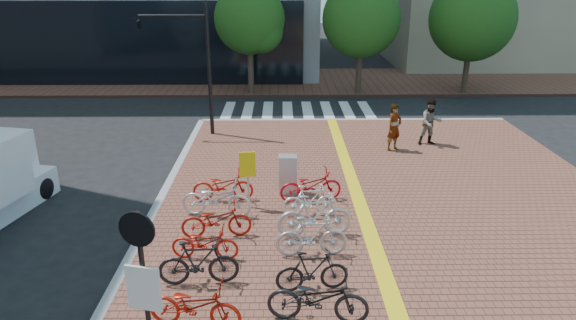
{
  "coord_description": "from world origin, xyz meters",
  "views": [
    {
      "loc": [
        -0.32,
        -10.89,
        6.64
      ],
      "look_at": [
        -0.12,
        3.5,
        1.3
      ],
      "focal_mm": 32.0,
      "sensor_mm": 36.0,
      "label": 1
    }
  ],
  "objects_px": {
    "pedestrian_b": "(431,122)",
    "pedestrian_a": "(394,127)",
    "bike_2": "(205,243)",
    "yellow_sign": "(248,169)",
    "bike_3": "(216,220)",
    "bike_6": "(318,298)",
    "bike_8": "(312,236)",
    "bike_4": "(216,199)",
    "bike_5": "(223,186)",
    "bike_9": "(315,216)",
    "bike_10": "(310,200)",
    "bike_11": "(311,185)",
    "bike_7": "(312,271)",
    "traffic_light_pole": "(177,46)",
    "notice_sign": "(143,278)",
    "bike_1": "(198,263)",
    "utility_box": "(288,175)",
    "bike_0": "(195,305)"
  },
  "relations": [
    {
      "from": "bike_10",
      "to": "traffic_light_pole",
      "type": "xyz_separation_m",
      "value": [
        -4.93,
        7.79,
        3.19
      ]
    },
    {
      "from": "notice_sign",
      "to": "bike_1",
      "type": "bearing_deg",
      "value": 82.94
    },
    {
      "from": "bike_3",
      "to": "bike_9",
      "type": "xyz_separation_m",
      "value": [
        2.53,
        -0.0,
        0.11
      ]
    },
    {
      "from": "bike_2",
      "to": "yellow_sign",
      "type": "height_order",
      "value": "yellow_sign"
    },
    {
      "from": "utility_box",
      "to": "bike_7",
      "type": "bearing_deg",
      "value": -84.98
    },
    {
      "from": "bike_10",
      "to": "traffic_light_pole",
      "type": "distance_m",
      "value": 9.76
    },
    {
      "from": "bike_7",
      "to": "bike_0",
      "type": "bearing_deg",
      "value": 109.68
    },
    {
      "from": "bike_2",
      "to": "bike_8",
      "type": "distance_m",
      "value": 2.55
    },
    {
      "from": "bike_2",
      "to": "pedestrian_a",
      "type": "xyz_separation_m",
      "value": [
        6.11,
        7.84,
        0.47
      ]
    },
    {
      "from": "traffic_light_pole",
      "to": "bike_8",
      "type": "bearing_deg",
      "value": -63.96
    },
    {
      "from": "bike_6",
      "to": "bike_8",
      "type": "relative_size",
      "value": 1.14
    },
    {
      "from": "bike_7",
      "to": "notice_sign",
      "type": "distance_m",
      "value": 4.08
    },
    {
      "from": "bike_7",
      "to": "bike_10",
      "type": "distance_m",
      "value": 3.58
    },
    {
      "from": "bike_4",
      "to": "notice_sign",
      "type": "bearing_deg",
      "value": -176.42
    },
    {
      "from": "bike_10",
      "to": "bike_8",
      "type": "bearing_deg",
      "value": 172.75
    },
    {
      "from": "bike_5",
      "to": "bike_2",
      "type": "bearing_deg",
      "value": 175.12
    },
    {
      "from": "bike_2",
      "to": "bike_5",
      "type": "bearing_deg",
      "value": 3.21
    },
    {
      "from": "bike_0",
      "to": "bike_11",
      "type": "distance_m",
      "value": 6.31
    },
    {
      "from": "bike_3",
      "to": "bike_6",
      "type": "height_order",
      "value": "bike_6"
    },
    {
      "from": "bike_11",
      "to": "pedestrian_a",
      "type": "height_order",
      "value": "pedestrian_a"
    },
    {
      "from": "pedestrian_b",
      "to": "bike_1",
      "type": "bearing_deg",
      "value": -133.66
    },
    {
      "from": "bike_9",
      "to": "traffic_light_pole",
      "type": "bearing_deg",
      "value": 21.92
    },
    {
      "from": "bike_1",
      "to": "bike_10",
      "type": "distance_m",
      "value": 4.21
    },
    {
      "from": "bike_4",
      "to": "bike_8",
      "type": "distance_m",
      "value": 3.35
    },
    {
      "from": "bike_0",
      "to": "bike_4",
      "type": "bearing_deg",
      "value": 12.54
    },
    {
      "from": "bike_5",
      "to": "bike_11",
      "type": "height_order",
      "value": "bike_11"
    },
    {
      "from": "notice_sign",
      "to": "bike_3",
      "type": "bearing_deg",
      "value": 84.41
    },
    {
      "from": "bike_1",
      "to": "bike_3",
      "type": "bearing_deg",
      "value": -8.04
    },
    {
      "from": "pedestrian_a",
      "to": "bike_5",
      "type": "bearing_deg",
      "value": -178.18
    },
    {
      "from": "bike_9",
      "to": "yellow_sign",
      "type": "height_order",
      "value": "yellow_sign"
    },
    {
      "from": "bike_9",
      "to": "notice_sign",
      "type": "xyz_separation_m",
      "value": [
        -3.01,
        -4.94,
        1.4
      ]
    },
    {
      "from": "bike_5",
      "to": "utility_box",
      "type": "height_order",
      "value": "utility_box"
    },
    {
      "from": "bike_0",
      "to": "bike_6",
      "type": "height_order",
      "value": "bike_6"
    },
    {
      "from": "bike_8",
      "to": "bike_7",
      "type": "bearing_deg",
      "value": 173.81
    },
    {
      "from": "pedestrian_a",
      "to": "traffic_light_pole",
      "type": "relative_size",
      "value": 0.34
    },
    {
      "from": "bike_8",
      "to": "bike_11",
      "type": "xyz_separation_m",
      "value": [
        0.15,
        3.16,
        -0.04
      ]
    },
    {
      "from": "pedestrian_b",
      "to": "pedestrian_a",
      "type": "bearing_deg",
      "value": -162.95
    },
    {
      "from": "yellow_sign",
      "to": "bike_4",
      "type": "bearing_deg",
      "value": -148.72
    },
    {
      "from": "bike_1",
      "to": "notice_sign",
      "type": "xyz_separation_m",
      "value": [
        -0.35,
        -2.82,
        1.46
      ]
    },
    {
      "from": "bike_9",
      "to": "bike_10",
      "type": "relative_size",
      "value": 1.25
    },
    {
      "from": "bike_3",
      "to": "notice_sign",
      "type": "xyz_separation_m",
      "value": [
        -0.48,
        -4.94,
        1.52
      ]
    },
    {
      "from": "yellow_sign",
      "to": "bike_10",
      "type": "bearing_deg",
      "value": -17.98
    },
    {
      "from": "bike_8",
      "to": "utility_box",
      "type": "distance_m",
      "value": 3.77
    },
    {
      "from": "bike_5",
      "to": "bike_10",
      "type": "relative_size",
      "value": 1.15
    },
    {
      "from": "bike_1",
      "to": "bike_2",
      "type": "bearing_deg",
      "value": -3.61
    },
    {
      "from": "bike_0",
      "to": "bike_9",
      "type": "distance_m",
      "value": 4.38
    },
    {
      "from": "bike_0",
      "to": "pedestrian_a",
      "type": "relative_size",
      "value": 1.03
    },
    {
      "from": "bike_3",
      "to": "pedestrian_b",
      "type": "bearing_deg",
      "value": -52.07
    },
    {
      "from": "bike_4",
      "to": "bike_11",
      "type": "bearing_deg",
      "value": -63.44
    },
    {
      "from": "bike_6",
      "to": "utility_box",
      "type": "height_order",
      "value": "utility_box"
    }
  ]
}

